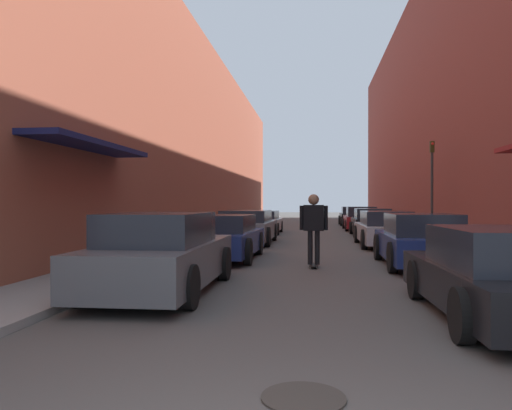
{
  "coord_description": "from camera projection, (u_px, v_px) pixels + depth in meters",
  "views": [
    {
      "loc": [
        0.04,
        -2.11,
        1.61
      ],
      "look_at": [
        -1.61,
        11.79,
        1.52
      ],
      "focal_mm": 35.0,
      "sensor_mm": 36.0,
      "label": 1
    }
  ],
  "objects": [
    {
      "name": "ground",
      "position": [
        314.0,
        238.0,
        22.08
      ],
      "size": [
        110.6,
        110.6,
        0.0
      ],
      "primitive_type": "plane",
      "color": "#4C4947"
    },
    {
      "name": "curb_strip_left",
      "position": [
        232.0,
        230.0,
        27.61
      ],
      "size": [
        1.8,
        50.27,
        0.12
      ],
      "color": "gray",
      "rests_on": "ground"
    },
    {
      "name": "curb_strip_right",
      "position": [
        400.0,
        231.0,
        26.53
      ],
      "size": [
        1.8,
        50.27,
        0.12
      ],
      "color": "gray",
      "rests_on": "ground"
    },
    {
      "name": "building_row_left",
      "position": [
        181.0,
        141.0,
        27.91
      ],
      "size": [
        4.9,
        50.27,
        10.0
      ],
      "color": "brown",
      "rests_on": "ground"
    },
    {
      "name": "building_row_right",
      "position": [
        457.0,
        105.0,
        26.14
      ],
      "size": [
        4.9,
        50.27,
        13.4
      ],
      "color": "brown",
      "rests_on": "ground"
    },
    {
      "name": "parked_car_left_0",
      "position": [
        162.0,
        254.0,
        8.88
      ],
      "size": [
        1.89,
        4.63,
        1.42
      ],
      "color": "#515459",
      "rests_on": "ground"
    },
    {
      "name": "parked_car_left_1",
      "position": [
        224.0,
        238.0,
        13.94
      ],
      "size": [
        1.88,
        4.16,
        1.25
      ],
      "color": "navy",
      "rests_on": "ground"
    },
    {
      "name": "parked_car_left_2",
      "position": [
        247.0,
        227.0,
        19.28
      ],
      "size": [
        2.06,
        4.76,
        1.28
      ],
      "color": "gray",
      "rests_on": "ground"
    },
    {
      "name": "parked_car_left_3",
      "position": [
        261.0,
        222.0,
        25.26
      ],
      "size": [
        2.01,
        4.31,
        1.16
      ],
      "color": "silver",
      "rests_on": "ground"
    },
    {
      "name": "parked_car_right_0",
      "position": [
        501.0,
        276.0,
        6.78
      ],
      "size": [
        1.89,
        4.28,
        1.26
      ],
      "color": "black",
      "rests_on": "ground"
    },
    {
      "name": "parked_car_right_1",
      "position": [
        420.0,
        241.0,
        12.39
      ],
      "size": [
        1.91,
        4.25,
        1.32
      ],
      "color": "navy",
      "rests_on": "ground"
    },
    {
      "name": "parked_car_right_2",
      "position": [
        385.0,
        229.0,
        18.06
      ],
      "size": [
        1.93,
        4.68,
        1.28
      ],
      "color": "#B7B7BC",
      "rests_on": "ground"
    },
    {
      "name": "parked_car_right_3",
      "position": [
        372.0,
        223.0,
        23.47
      ],
      "size": [
        1.88,
        4.22,
        1.3
      ],
      "color": "black",
      "rests_on": "ground"
    },
    {
      "name": "parked_car_right_4",
      "position": [
        361.0,
        219.0,
        28.51
      ],
      "size": [
        1.92,
        4.48,
        1.34
      ],
      "color": "maroon",
      "rests_on": "ground"
    },
    {
      "name": "parked_car_right_5",
      "position": [
        353.0,
        216.0,
        34.1
      ],
      "size": [
        1.9,
        4.05,
        1.28
      ],
      "color": "black",
      "rests_on": "ground"
    },
    {
      "name": "skateboarder",
      "position": [
        314.0,
        222.0,
        12.22
      ],
      "size": [
        0.69,
        0.78,
        1.8
      ],
      "color": "black",
      "rests_on": "ground"
    },
    {
      "name": "manhole_cover",
      "position": [
        303.0,
        398.0,
        4.07
      ],
      "size": [
        0.7,
        0.7,
        0.02
      ],
      "color": "#332D28",
      "rests_on": "ground"
    },
    {
      "name": "traffic_light",
      "position": [
        432.0,
        179.0,
        19.77
      ],
      "size": [
        0.16,
        0.22,
        3.9
      ],
      "color": "#2D2D2D",
      "rests_on": "curb_strip_right"
    }
  ]
}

